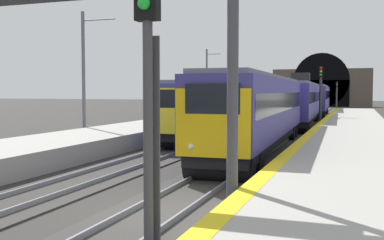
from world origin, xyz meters
name	(u,v)px	position (x,y,z in m)	size (l,w,h in m)	color
ground_plane	(159,215)	(0.00, 0.00, 0.00)	(320.00, 320.00, 0.00)	#302D2B
platform_right	(346,213)	(0.00, -4.71, 0.47)	(112.00, 4.91, 0.94)	#9E9B93
platform_right_edge_strip	(252,186)	(0.00, -2.50, 0.95)	(112.00, 0.50, 0.01)	yellow
track_main_line	(159,214)	(0.00, 0.00, 0.04)	(160.00, 3.03, 0.21)	#383533
track_adjacent_line	(23,200)	(0.00, 4.42, 0.04)	(160.00, 2.97, 0.21)	#383533
train_main_approaching	(300,101)	(32.84, 0.00, 2.34)	(57.91, 3.32, 5.00)	navy
train_adjacent_platform	(248,103)	(30.47, 4.42, 2.26)	(38.03, 2.93, 4.80)	navy
railway_signal_near	(148,91)	(-4.39, -1.75, 3.28)	(0.39, 0.38, 5.44)	#38383D
railway_signal_mid	(321,90)	(33.84, -1.75, 3.39)	(0.39, 0.38, 5.64)	#38383D
railway_signal_far	(337,94)	(72.61, -1.75, 2.91)	(0.39, 0.38, 4.94)	#38383D
overhead_signal_gantry	(80,25)	(-0.19, 2.21, 5.08)	(0.70, 8.80, 6.66)	#3F3F47
tunnel_portal	(321,88)	(92.58, 2.21, 4.10)	(2.25, 20.74, 11.62)	#51473D
catenary_mast_near	(207,83)	(41.68, 11.96, 4.24)	(0.22, 1.83, 8.30)	#595B60
catenary_mast_far	(84,75)	(15.15, 11.94, 4.37)	(0.22, 2.48, 8.47)	#595B60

